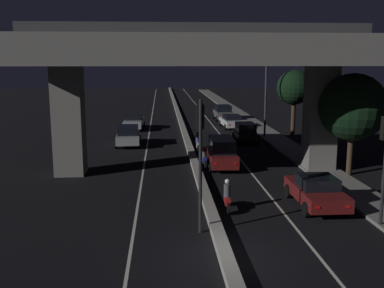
{
  "coord_description": "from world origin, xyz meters",
  "views": [
    {
      "loc": [
        -2.16,
        -14.66,
        6.8
      ],
      "look_at": [
        -0.16,
        14.39,
        1.41
      ],
      "focal_mm": 42.0,
      "sensor_mm": 36.0,
      "label": 1
    }
  ],
  "objects_px": {
    "street_lamp": "(261,89)",
    "car_dark_red_lead": "(316,191)",
    "car_silver_second_oncoming": "(134,122)",
    "motorcycle_white_filtering_far": "(198,143)",
    "car_dark_red_second": "(222,152)",
    "motorcycle_red_filtering_near": "(227,197)",
    "car_grey_fifth": "(223,112)",
    "car_silver_lead_oncoming": "(128,135)",
    "car_black_third": "(245,132)",
    "car_white_fourth": "(232,121)",
    "motorcycle_blue_filtering_mid": "(204,158)",
    "traffic_light_left_of_median": "(200,143)"
  },
  "relations": [
    {
      "from": "car_white_fourth",
      "to": "car_silver_lead_oncoming",
      "type": "height_order",
      "value": "car_silver_lead_oncoming"
    },
    {
      "from": "car_dark_red_second",
      "to": "motorcycle_blue_filtering_mid",
      "type": "distance_m",
      "value": 1.22
    },
    {
      "from": "traffic_light_left_of_median",
      "to": "car_dark_red_lead",
      "type": "xyz_separation_m",
      "value": [
        5.75,
        2.81,
        -2.88
      ]
    },
    {
      "from": "car_black_third",
      "to": "motorcycle_red_filtering_near",
      "type": "xyz_separation_m",
      "value": [
        -4.13,
        -17.51,
        -0.21
      ]
    },
    {
      "from": "street_lamp",
      "to": "car_dark_red_second",
      "type": "distance_m",
      "value": 12.24
    },
    {
      "from": "car_dark_red_second",
      "to": "car_grey_fifth",
      "type": "distance_m",
      "value": 23.76
    },
    {
      "from": "car_dark_red_second",
      "to": "motorcycle_red_filtering_near",
      "type": "bearing_deg",
      "value": 175.35
    },
    {
      "from": "car_black_third",
      "to": "motorcycle_white_filtering_far",
      "type": "xyz_separation_m",
      "value": [
        -4.35,
        -3.61,
        -0.22
      ]
    },
    {
      "from": "car_white_fourth",
      "to": "motorcycle_blue_filtering_mid",
      "type": "distance_m",
      "value": 17.78
    },
    {
      "from": "car_dark_red_lead",
      "to": "car_silver_second_oncoming",
      "type": "distance_m",
      "value": 27.17
    },
    {
      "from": "car_white_fourth",
      "to": "car_grey_fifth",
      "type": "relative_size",
      "value": 1.13
    },
    {
      "from": "car_silver_lead_oncoming",
      "to": "car_black_third",
      "type": "bearing_deg",
      "value": 92.96
    },
    {
      "from": "car_white_fourth",
      "to": "motorcycle_white_filtering_far",
      "type": "bearing_deg",
      "value": 156.61
    },
    {
      "from": "car_dark_red_second",
      "to": "car_grey_fifth",
      "type": "bearing_deg",
      "value": -6.72
    },
    {
      "from": "car_white_fourth",
      "to": "motorcycle_white_filtering_far",
      "type": "relative_size",
      "value": 2.54
    },
    {
      "from": "car_grey_fifth",
      "to": "car_silver_lead_oncoming",
      "type": "distance_m",
      "value": 18.38
    },
    {
      "from": "car_dark_red_lead",
      "to": "car_grey_fifth",
      "type": "height_order",
      "value": "car_grey_fifth"
    },
    {
      "from": "car_grey_fifth",
      "to": "car_silver_second_oncoming",
      "type": "xyz_separation_m",
      "value": [
        -9.99,
        -6.63,
        -0.15
      ]
    },
    {
      "from": "car_dark_red_second",
      "to": "motorcycle_red_filtering_near",
      "type": "distance_m",
      "value": 8.65
    },
    {
      "from": "traffic_light_left_of_median",
      "to": "car_silver_lead_oncoming",
      "type": "distance_m",
      "value": 19.89
    },
    {
      "from": "car_silver_lead_oncoming",
      "to": "motorcycle_white_filtering_far",
      "type": "distance_m",
      "value": 6.14
    },
    {
      "from": "street_lamp",
      "to": "motorcycle_white_filtering_far",
      "type": "xyz_separation_m",
      "value": [
        -6.04,
        -5.39,
        -3.73
      ]
    },
    {
      "from": "car_black_third",
      "to": "car_grey_fifth",
      "type": "height_order",
      "value": "car_grey_fifth"
    },
    {
      "from": "car_dark_red_lead",
      "to": "motorcycle_red_filtering_near",
      "type": "distance_m",
      "value": 4.28
    },
    {
      "from": "car_silver_second_oncoming",
      "to": "motorcycle_blue_filtering_mid",
      "type": "bearing_deg",
      "value": 20.46
    },
    {
      "from": "car_black_third",
      "to": "car_grey_fifth",
      "type": "bearing_deg",
      "value": 0.59
    },
    {
      "from": "car_dark_red_lead",
      "to": "car_grey_fifth",
      "type": "xyz_separation_m",
      "value": [
        -0.03,
        31.88,
        0.14
      ]
    },
    {
      "from": "street_lamp",
      "to": "car_dark_red_lead",
      "type": "bearing_deg",
      "value": -94.63
    },
    {
      "from": "car_dark_red_lead",
      "to": "motorcycle_red_filtering_near",
      "type": "height_order",
      "value": "same"
    },
    {
      "from": "car_dark_red_second",
      "to": "car_dark_red_lead",
      "type": "bearing_deg",
      "value": -156.72
    },
    {
      "from": "car_silver_lead_oncoming",
      "to": "motorcycle_white_filtering_far",
      "type": "bearing_deg",
      "value": 61.32
    },
    {
      "from": "street_lamp",
      "to": "car_silver_second_oncoming",
      "type": "relative_size",
      "value": 1.73
    },
    {
      "from": "car_black_third",
      "to": "car_silver_second_oncoming",
      "type": "relative_size",
      "value": 0.95
    },
    {
      "from": "street_lamp",
      "to": "car_silver_lead_oncoming",
      "type": "height_order",
      "value": "street_lamp"
    },
    {
      "from": "motorcycle_red_filtering_near",
      "to": "car_silver_lead_oncoming",
      "type": "bearing_deg",
      "value": 21.25
    },
    {
      "from": "car_dark_red_lead",
      "to": "car_black_third",
      "type": "distance_m",
      "value": 17.27
    },
    {
      "from": "car_dark_red_lead",
      "to": "motorcycle_blue_filtering_mid",
      "type": "relative_size",
      "value": 2.22
    },
    {
      "from": "motorcycle_white_filtering_far",
      "to": "car_silver_lead_oncoming",
      "type": "bearing_deg",
      "value": 67.38
    },
    {
      "from": "car_black_third",
      "to": "car_grey_fifth",
      "type": "xyz_separation_m",
      "value": [
        0.11,
        14.61,
        0.06
      ]
    },
    {
      "from": "car_dark_red_lead",
      "to": "car_white_fourth",
      "type": "height_order",
      "value": "car_dark_red_lead"
    },
    {
      "from": "car_grey_fifth",
      "to": "traffic_light_left_of_median",
      "type": "bearing_deg",
      "value": 169.92
    },
    {
      "from": "car_silver_lead_oncoming",
      "to": "car_silver_second_oncoming",
      "type": "xyz_separation_m",
      "value": [
        -0.05,
        8.83,
        -0.08
      ]
    },
    {
      "from": "motorcycle_white_filtering_far",
      "to": "motorcycle_red_filtering_near",
      "type": "bearing_deg",
      "value": -175.0
    },
    {
      "from": "car_white_fourth",
      "to": "motorcycle_red_filtering_near",
      "type": "height_order",
      "value": "motorcycle_red_filtering_near"
    },
    {
      "from": "car_grey_fifth",
      "to": "motorcycle_blue_filtering_mid",
      "type": "bearing_deg",
      "value": 168.49
    },
    {
      "from": "car_silver_lead_oncoming",
      "to": "motorcycle_red_filtering_near",
      "type": "relative_size",
      "value": 2.31
    },
    {
      "from": "car_silver_second_oncoming",
      "to": "motorcycle_white_filtering_far",
      "type": "height_order",
      "value": "motorcycle_white_filtering_far"
    },
    {
      "from": "car_dark_red_lead",
      "to": "motorcycle_blue_filtering_mid",
      "type": "bearing_deg",
      "value": 28.63
    },
    {
      "from": "car_silver_lead_oncoming",
      "to": "motorcycle_red_filtering_near",
      "type": "distance_m",
      "value": 17.61
    },
    {
      "from": "car_silver_lead_oncoming",
      "to": "motorcycle_white_filtering_far",
      "type": "height_order",
      "value": "car_silver_lead_oncoming"
    }
  ]
}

